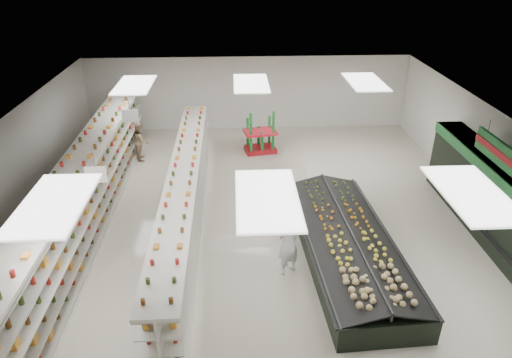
{
  "coord_description": "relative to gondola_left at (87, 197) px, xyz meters",
  "views": [
    {
      "loc": [
        -0.58,
        -11.5,
        7.49
      ],
      "look_at": [
        0.01,
        0.72,
        1.13
      ],
      "focal_mm": 32.0,
      "sensor_mm": 36.0,
      "label": 1
    }
  ],
  "objects": [
    {
      "name": "floor",
      "position": [
        4.85,
        -0.02,
        -1.05
      ],
      "size": [
        16.0,
        16.0,
        0.0
      ],
      "primitive_type": "plane",
      "color": "beige",
      "rests_on": "ground"
    },
    {
      "name": "ceiling",
      "position": [
        4.85,
        -0.02,
        2.15
      ],
      "size": [
        14.0,
        16.0,
        0.02
      ],
      "primitive_type": "cube",
      "color": "white",
      "rests_on": "wall_back"
    },
    {
      "name": "wall_back",
      "position": [
        4.85,
        7.98,
        0.55
      ],
      "size": [
        14.0,
        0.02,
        3.2
      ],
      "primitive_type": "cube",
      "color": "white",
      "rests_on": "floor"
    },
    {
      "name": "wall_left",
      "position": [
        -2.15,
        -0.02,
        0.55
      ],
      "size": [
        0.02,
        16.0,
        3.2
      ],
      "primitive_type": "cube",
      "color": "white",
      "rests_on": "floor"
    },
    {
      "name": "wall_right",
      "position": [
        11.85,
        -0.02,
        0.55
      ],
      "size": [
        0.02,
        16.0,
        3.2
      ],
      "primitive_type": "cube",
      "color": "white",
      "rests_on": "floor"
    },
    {
      "name": "produce_wall_case",
      "position": [
        11.38,
        -1.52,
        0.19
      ],
      "size": [
        0.93,
        8.0,
        2.2
      ],
      "color": "black",
      "rests_on": "floor"
    },
    {
      "name": "aisle_sign_near",
      "position": [
        1.05,
        -2.02,
        1.7
      ],
      "size": [
        0.52,
        0.06,
        0.75
      ],
      "color": "white",
      "rests_on": "ceiling"
    },
    {
      "name": "aisle_sign_far",
      "position": [
        1.05,
        1.98,
        1.7
      ],
      "size": [
        0.52,
        0.06,
        0.75
      ],
      "color": "white",
      "rests_on": "ceiling"
    },
    {
      "name": "hortifruti_banner",
      "position": [
        11.09,
        -1.52,
        1.6
      ],
      "size": [
        0.12,
        3.2,
        0.95
      ],
      "color": "#1D7030",
      "rests_on": "ceiling"
    },
    {
      "name": "gondola_left",
      "position": [
        0.0,
        0.0,
        0.0
      ],
      "size": [
        1.09,
        13.17,
        2.28
      ],
      "rotation": [
        0.0,
        0.0,
        0.01
      ],
      "color": "white",
      "rests_on": "floor"
    },
    {
      "name": "gondola_center",
      "position": [
        2.81,
        -0.24,
        -0.16
      ],
      "size": [
        0.91,
        11.13,
        1.93
      ],
      "rotation": [
        0.0,
        0.0,
        0.01
      ],
      "color": "white",
      "rests_on": "floor"
    },
    {
      "name": "produce_island",
      "position": [
        7.16,
        -1.76,
        -0.62
      ],
      "size": [
        2.6,
        6.41,
        0.94
      ],
      "rotation": [
        0.0,
        0.0,
        0.05
      ],
      "color": "black",
      "rests_on": "floor"
    },
    {
      "name": "soda_endcap",
      "position": [
        5.25,
        5.27,
        -0.27
      ],
      "size": [
        1.38,
        1.06,
        1.6
      ],
      "rotation": [
        0.0,
        0.0,
        0.18
      ],
      "color": "#A41219",
      "rests_on": "floor"
    },
    {
      "name": "shopper_main",
      "position": [
        5.51,
        -2.3,
        -0.15
      ],
      "size": [
        0.79,
        0.73,
        1.8
      ],
      "primitive_type": "imported",
      "rotation": [
        0.0,
        0.0,
        3.76
      ],
      "color": "white",
      "rests_on": "floor"
    },
    {
      "name": "shopper_background",
      "position": [
        0.65,
        4.81,
        -0.31
      ],
      "size": [
        0.53,
        0.77,
        1.48
      ],
      "primitive_type": "imported",
      "rotation": [
        0.0,
        0.0,
        1.69
      ],
      "color": "tan",
      "rests_on": "floor"
    }
  ]
}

